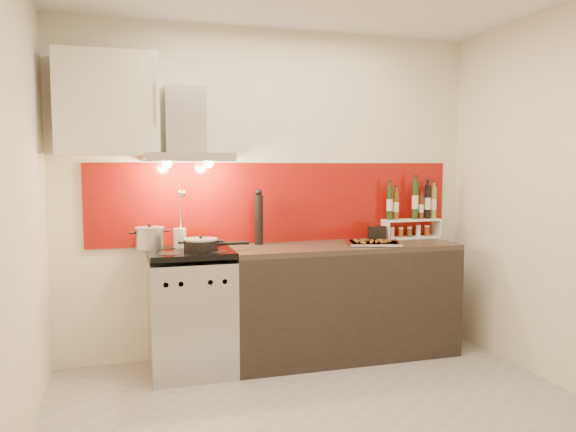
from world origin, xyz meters
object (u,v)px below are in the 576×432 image
object	(u,v)px
range_stove	(191,312)
saute_pan	(202,245)
counter	(343,300)
stock_pot	(150,238)
pepper_mill	(259,218)
baking_tray	(373,243)

from	to	relation	value
range_stove	saute_pan	xyz separation A→B (m)	(0.07, -0.08, 0.51)
counter	stock_pot	size ratio (longest dim) A/B	8.35
stock_pot	range_stove	bearing A→B (deg)	-25.93
range_stove	pepper_mill	xyz separation A→B (m)	(0.56, 0.19, 0.67)
stock_pot	pepper_mill	xyz separation A→B (m)	(0.84, 0.05, 0.12)
pepper_mill	range_stove	bearing A→B (deg)	-161.40
range_stove	pepper_mill	world-z (taller)	pepper_mill
saute_pan	pepper_mill	world-z (taller)	pepper_mill
saute_pan	baking_tray	world-z (taller)	saute_pan
saute_pan	pepper_mill	distance (m)	0.57
range_stove	stock_pot	bearing A→B (deg)	154.07
counter	baking_tray	world-z (taller)	baking_tray
counter	pepper_mill	world-z (taller)	pepper_mill
stock_pot	baking_tray	xyz separation A→B (m)	(1.70, -0.22, -0.07)
stock_pot	saute_pan	xyz separation A→B (m)	(0.35, -0.22, -0.04)
counter	pepper_mill	size ratio (longest dim) A/B	4.10
counter	stock_pot	world-z (taller)	stock_pot
range_stove	pepper_mill	bearing A→B (deg)	18.60
stock_pot	saute_pan	size ratio (longest dim) A/B	0.45
range_stove	counter	bearing A→B (deg)	0.23
stock_pot	baking_tray	world-z (taller)	stock_pot
pepper_mill	counter	bearing A→B (deg)	-15.89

